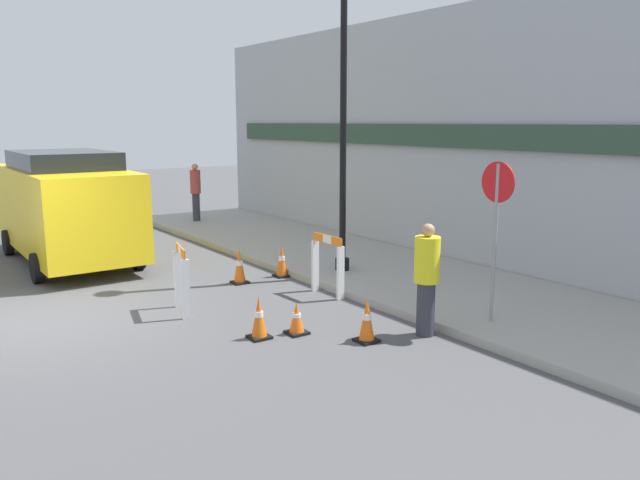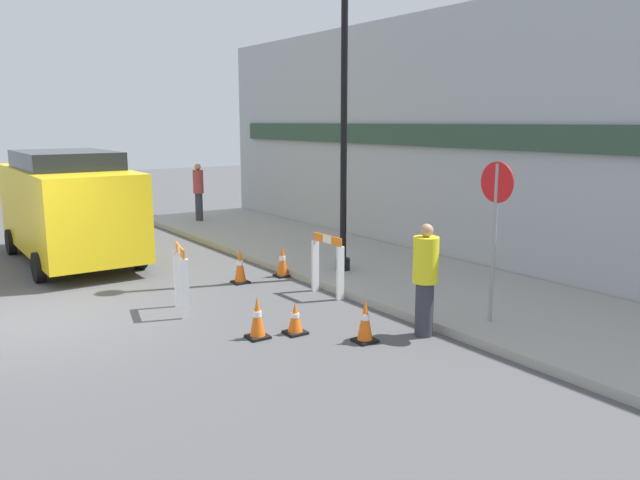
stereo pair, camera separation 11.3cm
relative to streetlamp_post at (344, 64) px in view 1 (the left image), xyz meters
name	(u,v)px [view 1 (the left image)]	position (x,y,z in m)	size (l,w,h in m)	color
ground_plane	(57,318)	(-0.46, -5.40, -4.18)	(60.00, 60.00, 0.00)	#4C4C4F
sidewalk_slab	(361,263)	(-0.46, 0.87, -4.11)	(18.00, 3.54, 0.14)	#9E9B93
storefront_facade	(426,137)	(-0.46, 2.71, -1.43)	(18.00, 0.22, 5.50)	#A3A8B2
streetlamp_post	(344,64)	(0.00, 0.00, 0.00)	(0.44, 0.44, 6.40)	black
stop_sign	(496,216)	(3.92, -0.17, -2.44)	(0.60, 0.06, 2.40)	gray
barricade_0	(328,263)	(0.94, -1.05, -3.59)	(0.81, 0.15, 1.10)	white
barricade_1	(181,278)	(0.42, -3.63, -3.59)	(0.79, 0.31, 1.12)	white
traffic_cone_0	(282,261)	(-0.71, -1.00, -3.87)	(0.30, 0.30, 0.65)	black
traffic_cone_1	(367,321)	(3.24, -2.03, -3.87)	(0.30, 0.30, 0.65)	black
traffic_cone_2	(259,318)	(2.23, -3.22, -3.87)	(0.30, 0.30, 0.64)	black
traffic_cone_3	(297,319)	(2.38, -2.67, -3.95)	(0.30, 0.30, 0.49)	black
traffic_cone_4	(240,266)	(-0.73, -1.95, -3.84)	(0.30, 0.30, 0.71)	black
person_worker	(427,276)	(3.52, -1.15, -3.29)	(0.43, 0.43, 1.67)	#33333D
person_pedestrian	(196,190)	(-7.64, 0.27, -3.11)	(0.41, 0.41, 1.72)	#33333D
work_van	(66,203)	(-4.63, -4.16, -2.84)	(5.17, 2.18, 2.47)	yellow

